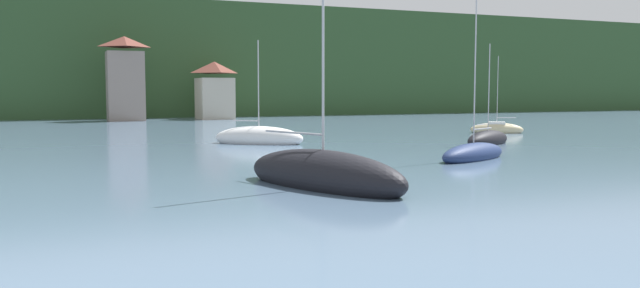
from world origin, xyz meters
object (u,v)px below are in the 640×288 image
object	(u,v)px
shore_building_west	(125,80)
sailboat_far_3	(488,140)
shore_building_westcentral	(215,91)
sailboat_mid_0	(323,175)
sailboat_mid_9	(473,154)
sailboat_far_4	(497,129)
sailboat_far_6	(259,138)

from	to	relation	value
shore_building_west	sailboat_far_3	bearing A→B (deg)	-66.43
shore_building_westcentral	sailboat_far_3	world-z (taller)	shore_building_westcentral
sailboat_far_3	shore_building_west	bearing A→B (deg)	84.30
sailboat_mid_0	sailboat_mid_9	xyz separation A→B (m)	(11.50, 6.10, -0.17)
sailboat_mid_9	sailboat_far_4	bearing A→B (deg)	-157.63
shore_building_westcentral	shore_building_west	bearing A→B (deg)	-176.87
shore_building_westcentral	sailboat_far_6	bearing A→B (deg)	-98.86
shore_building_westcentral	sailboat_far_6	distance (m)	40.24
shore_building_west	sailboat_far_3	world-z (taller)	shore_building_west
sailboat_far_4	sailboat_far_6	distance (m)	22.85
shore_building_westcentral	sailboat_far_4	size ratio (longest dim) A/B	1.06
shore_building_west	sailboat_far_3	size ratio (longest dim) A/B	1.41
shore_building_westcentral	sailboat_mid_9	size ratio (longest dim) A/B	0.80
sailboat_far_4	sailboat_mid_9	bearing A→B (deg)	80.25
shore_building_westcentral	sailboat_far_4	xyz separation A→B (m)	(16.51, -36.87, -3.31)
sailboat_mid_0	sailboat_far_3	size ratio (longest dim) A/B	1.39
shore_building_west	sailboat_far_6	bearing A→B (deg)	-82.54
sailboat_far_6	sailboat_mid_9	world-z (taller)	sailboat_mid_9
shore_building_west	sailboat_mid_0	xyz separation A→B (m)	(1.47, -59.34, -4.56)
sailboat_far_4	sailboat_mid_9	xyz separation A→B (m)	(-14.83, -16.99, -0.02)
sailboat_far_3	sailboat_far_4	distance (m)	12.18
sailboat_mid_9	shore_building_westcentral	bearing A→B (deg)	-114.73
shore_building_westcentral	sailboat_mid_0	xyz separation A→B (m)	(-9.82, -59.96, -3.16)
sailboat_far_3	sailboat_far_6	bearing A→B (deg)	127.07
sailboat_far_4	sailboat_far_6	xyz separation A→B (m)	(-22.69, -2.77, 0.08)
sailboat_mid_0	sailboat_far_3	bearing A→B (deg)	106.07
sailboat_mid_0	sailboat_mid_9	size ratio (longest dim) A/B	1.09
sailboat_far_4	sailboat_far_6	size ratio (longest dim) A/B	0.92
sailboat_far_6	shore_building_west	bearing A→B (deg)	134.12
shore_building_west	shore_building_westcentral	xyz separation A→B (m)	(11.28, 0.62, -1.40)
sailboat_mid_0	sailboat_mid_9	bearing A→B (deg)	96.97
sailboat_far_3	sailboat_mid_9	xyz separation A→B (m)	(-6.87, -7.77, -0.01)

